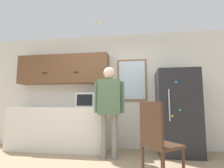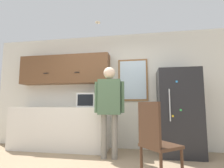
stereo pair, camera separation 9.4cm
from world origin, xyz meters
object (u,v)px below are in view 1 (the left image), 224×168
person (109,101)px  refrigerator (177,112)px  microwave (89,100)px  chair (157,138)px

person → refrigerator: size_ratio=1.01×
microwave → chair: (1.31, -1.33, -0.54)m
microwave → chair: bearing=-45.5°
microwave → chair: 1.95m
microwave → refrigerator: bearing=-0.7°
person → chair: person is taller
microwave → person: 0.71m
refrigerator → chair: (-0.56, -1.31, -0.30)m
refrigerator → chair: bearing=-113.2°
microwave → person: size_ratio=0.28×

